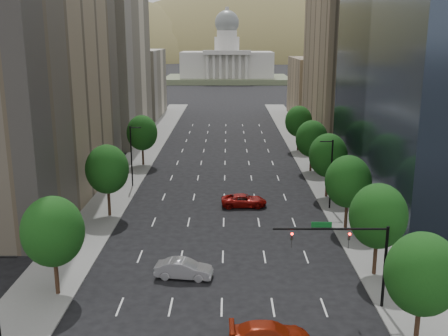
{
  "coord_description": "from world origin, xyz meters",
  "views": [
    {
      "loc": [
        0.46,
        -8.2,
        21.35
      ],
      "look_at": [
        0.08,
        44.65,
        8.0
      ],
      "focal_mm": 41.64,
      "sensor_mm": 36.0,
      "label": 1
    }
  ],
  "objects_px": {
    "traffic_signal": "(355,248)",
    "capitol": "(227,64)",
    "car_red_far": "(244,200)",
    "car_silver": "(184,269)",
    "car_red_near": "(270,335)"
  },
  "relations": [
    {
      "from": "traffic_signal",
      "to": "car_red_far",
      "type": "height_order",
      "value": "traffic_signal"
    },
    {
      "from": "car_red_near",
      "to": "car_silver",
      "type": "height_order",
      "value": "car_silver"
    },
    {
      "from": "traffic_signal",
      "to": "car_red_near",
      "type": "bearing_deg",
      "value": -142.57
    },
    {
      "from": "capitol",
      "to": "car_red_near",
      "type": "distance_m",
      "value": 225.25
    },
    {
      "from": "car_silver",
      "to": "car_red_far",
      "type": "relative_size",
      "value": 0.89
    },
    {
      "from": "traffic_signal",
      "to": "car_silver",
      "type": "xyz_separation_m",
      "value": [
        -14.04,
        5.32,
        -4.31
      ]
    },
    {
      "from": "car_red_near",
      "to": "car_silver",
      "type": "bearing_deg",
      "value": 31.79
    },
    {
      "from": "car_silver",
      "to": "car_red_far",
      "type": "bearing_deg",
      "value": -9.07
    },
    {
      "from": "capitol",
      "to": "car_red_far",
      "type": "xyz_separation_m",
      "value": [
        2.59,
        -193.75,
        -7.76
      ]
    },
    {
      "from": "car_silver",
      "to": "car_red_far",
      "type": "height_order",
      "value": "car_silver"
    },
    {
      "from": "traffic_signal",
      "to": "capitol",
      "type": "bearing_deg",
      "value": 92.74
    },
    {
      "from": "capitol",
      "to": "car_red_far",
      "type": "relative_size",
      "value": 10.24
    },
    {
      "from": "traffic_signal",
      "to": "car_silver",
      "type": "height_order",
      "value": "traffic_signal"
    },
    {
      "from": "car_silver",
      "to": "capitol",
      "type": "bearing_deg",
      "value": 6.45
    },
    {
      "from": "car_red_near",
      "to": "capitol",
      "type": "bearing_deg",
      "value": -0.53
    }
  ]
}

